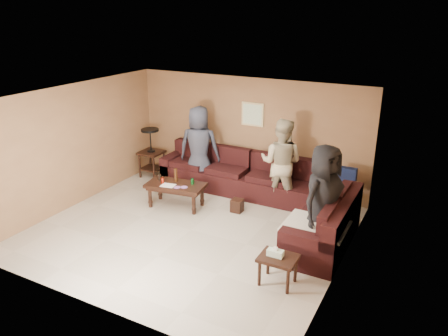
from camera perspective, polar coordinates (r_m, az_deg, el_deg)
name	(u,v)px	position (r m, az deg, el deg)	size (l,w,h in m)	color
room	(188,145)	(7.61, -4.66, 3.02)	(5.60, 5.50, 2.50)	#AFA694
sectional_sofa	(263,193)	(8.99, 5.18, -3.31)	(4.65, 2.90, 0.97)	black
coffee_table	(176,187)	(9.05, -6.32, -2.52)	(1.27, 0.77, 0.78)	black
end_table_left	(151,152)	(10.69, -9.48, 2.10)	(0.53, 0.53, 1.20)	black
side_table_right	(278,260)	(6.64, 7.02, -11.86)	(0.56, 0.46, 0.60)	black
waste_bin	(237,205)	(8.88, 1.72, -4.92)	(0.22, 0.22, 0.26)	black
wall_art	(253,114)	(9.67, 3.75, 7.01)	(0.52, 0.04, 0.52)	#D1BF82
person_left	(199,147)	(9.85, -3.26, 2.71)	(0.92, 0.60, 1.88)	#313645
person_middle	(281,163)	(8.98, 7.48, 0.68)	(0.90, 0.70, 1.85)	tan
person_right	(323,199)	(7.39, 12.78, -3.99)	(0.92, 0.60, 1.88)	black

